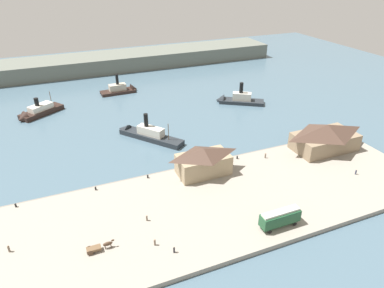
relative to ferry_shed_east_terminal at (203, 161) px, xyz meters
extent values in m
plane|color=#476070|center=(1.26, 8.79, -5.17)|extent=(320.00, 320.00, 0.00)
cube|color=gray|center=(1.26, -13.21, -4.57)|extent=(110.00, 36.00, 1.20)
cube|color=slate|center=(1.26, 5.19, -4.67)|extent=(110.00, 0.80, 1.00)
cube|color=#998466|center=(0.00, 0.00, -1.13)|extent=(14.35, 7.94, 5.68)
pyramid|color=#473328|center=(0.00, 0.00, 2.78)|extent=(14.64, 8.34, 2.16)
cube|color=#847056|center=(40.88, -1.81, -1.34)|extent=(19.49, 10.76, 5.26)
pyramid|color=#473328|center=(40.88, -1.81, 2.90)|extent=(19.88, 11.30, 3.23)
cube|color=#1E4C2D|center=(6.86, -26.48, -1.67)|extent=(9.50, 2.66, 2.81)
cube|color=beige|center=(6.86, -26.48, -0.01)|extent=(9.12, 1.86, 0.50)
cylinder|color=black|center=(10.19, -25.15, -3.52)|extent=(0.90, 0.18, 0.90)
cylinder|color=black|center=(10.19, -27.81, -3.52)|extent=(0.90, 0.18, 0.90)
cylinder|color=black|center=(3.54, -25.15, -3.52)|extent=(0.90, 0.18, 0.90)
cylinder|color=black|center=(3.54, -27.81, -3.52)|extent=(0.90, 0.18, 0.90)
cube|color=brown|center=(-32.90, -18.45, -3.12)|extent=(2.93, 1.48, 0.50)
cylinder|color=#4C3828|center=(-33.77, -17.71, -3.37)|extent=(1.20, 0.10, 1.20)
cylinder|color=#4C3828|center=(-33.77, -19.19, -3.37)|extent=(1.20, 0.10, 1.20)
ellipsoid|color=#473323|center=(-30.03, -18.45, -2.87)|extent=(2.00, 0.70, 0.90)
ellipsoid|color=#473323|center=(-28.93, -18.45, -2.32)|extent=(0.70, 0.32, 0.44)
cylinder|color=#473323|center=(-29.43, -18.25, -3.47)|extent=(0.16, 0.16, 1.00)
cylinder|color=#473323|center=(-29.43, -18.65, -3.47)|extent=(0.16, 0.16, 1.00)
cylinder|color=#473323|center=(-30.63, -18.25, -3.47)|extent=(0.16, 0.16, 1.00)
cylinder|color=#473323|center=(-30.63, -18.65, -3.47)|extent=(0.16, 0.16, 1.00)
cylinder|color=#232328|center=(-17.75, -24.95, -3.30)|extent=(0.39, 0.39, 1.35)
sphere|color=#CCA889|center=(-17.75, -24.95, -2.50)|extent=(0.25, 0.25, 0.25)
cylinder|color=#6B5B4C|center=(20.77, 0.41, -3.23)|extent=(0.43, 0.43, 1.48)
sphere|color=#CCA889|center=(20.77, 0.41, -2.36)|extent=(0.27, 0.27, 0.27)
cylinder|color=#33384C|center=(39.16, -16.95, -3.30)|extent=(0.39, 0.39, 1.34)
sphere|color=#CCA889|center=(39.16, -16.95, -2.51)|extent=(0.24, 0.24, 0.24)
cylinder|color=#6B5B4C|center=(-20.79, -21.45, -3.27)|extent=(0.41, 0.41, 1.41)
sphere|color=#CCA889|center=(-20.79, -21.45, -2.43)|extent=(0.26, 0.26, 0.26)
cylinder|color=#6B5B4C|center=(-20.21, -13.33, -3.31)|extent=(0.39, 0.39, 1.32)
sphere|color=#CCA889|center=(-20.21, -13.33, -2.53)|extent=(0.24, 0.24, 0.24)
cylinder|color=#6B5B4C|center=(-49.03, -11.74, -3.25)|extent=(0.42, 0.42, 1.45)
sphere|color=#CCA889|center=(-49.03, -11.74, -2.39)|extent=(0.27, 0.27, 0.27)
cylinder|color=black|center=(12.69, 3.25, -3.52)|extent=(0.44, 0.44, 0.90)
cylinder|color=black|center=(-48.27, 3.67, -3.52)|extent=(0.44, 0.44, 0.90)
cylinder|color=black|center=(-15.12, 3.58, -3.52)|extent=(0.44, 0.44, 0.90)
cylinder|color=black|center=(-29.25, 3.35, -3.52)|extent=(0.44, 0.44, 0.90)
cube|color=#23282D|center=(-7.05, 27.67, -4.30)|extent=(18.34, 21.73, 1.75)
cone|color=#23282D|center=(-14.38, 37.10, -4.30)|extent=(5.96, 5.97, 4.20)
cube|color=beige|center=(-7.05, 27.67, -2.00)|extent=(8.28, 9.39, 2.83)
cylinder|color=black|center=(-8.10, 29.01, 1.66)|extent=(1.43, 1.43, 4.49)
cylinder|color=brown|center=(-2.66, 22.00, -0.54)|extent=(0.24, 0.24, 5.76)
cube|color=#23282D|center=(38.21, 45.14, -4.43)|extent=(18.74, 14.84, 1.48)
cone|color=#23282D|center=(30.39, 50.13, -4.43)|extent=(5.61, 6.17, 5.19)
cube|color=beige|center=(38.21, 45.14, -2.10)|extent=(8.29, 6.97, 3.18)
cylinder|color=black|center=(37.79, 45.40, 1.69)|extent=(1.58, 1.58, 4.40)
cube|color=black|center=(-40.92, 65.33, -4.25)|extent=(17.37, 14.46, 1.84)
cone|color=black|center=(-47.94, 60.53, -4.25)|extent=(5.52, 6.11, 5.30)
cube|color=silver|center=(-40.92, 65.33, -2.25)|extent=(9.87, 8.54, 2.17)
cylinder|color=black|center=(-41.93, 64.64, 0.38)|extent=(1.68, 1.68, 3.08)
cylinder|color=brown|center=(-36.70, 68.21, -0.28)|extent=(0.24, 0.24, 6.10)
cube|color=black|center=(-7.92, 78.00, -4.52)|extent=(15.62, 6.53, 1.31)
cone|color=black|center=(-0.21, 78.28, -4.52)|extent=(2.97, 5.48, 5.38)
cube|color=#B2A893|center=(-7.92, 78.00, -2.43)|extent=(7.64, 3.84, 2.87)
cylinder|color=black|center=(-7.73, 78.01, 1.36)|extent=(1.29, 1.29, 4.71)
cube|color=#60665B|center=(1.26, 118.79, -1.17)|extent=(180.00, 24.00, 8.00)
camera|label=1|loc=(-34.21, -74.21, 49.22)|focal=32.25mm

